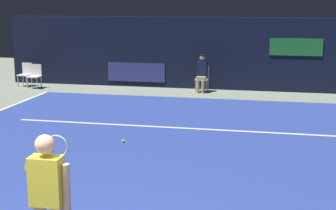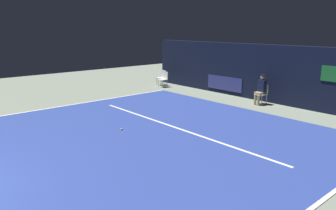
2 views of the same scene
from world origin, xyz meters
TOP-DOWN VIEW (x-y plane):
  - ground_plane at (0.00, 5.16)m, footprint 31.69×31.69m
  - court_surface at (0.00, 5.16)m, footprint 11.05×12.33m
  - line_service at (0.00, 7.32)m, footprint 8.62×0.10m
  - back_wall at (-0.00, 13.28)m, footprint 15.35×0.33m
  - tennis_player at (-0.14, 0.26)m, footprint 0.65×0.93m
  - line_judge_on_chair at (-0.12, 12.53)m, footprint 0.47×0.55m
  - courtside_chair_near at (-6.81, 12.38)m, footprint 0.48×0.46m
  - courtside_chair_far at (-6.26, 12.06)m, footprint 0.44×0.42m
  - tennis_ball at (-0.96, 5.78)m, footprint 0.07×0.07m

SIDE VIEW (x-z plane):
  - ground_plane at x=0.00m, z-range 0.00..0.00m
  - court_surface at x=0.00m, z-range 0.00..0.01m
  - line_service at x=0.00m, z-range 0.01..0.02m
  - tennis_ball at x=-0.96m, z-range 0.01..0.08m
  - courtside_chair_near at x=-6.81m, z-range 0.06..0.94m
  - courtside_chair_far at x=-6.26m, z-range 0.06..0.94m
  - line_judge_on_chair at x=-0.12m, z-range 0.03..1.35m
  - tennis_player at x=-0.14m, z-range 0.12..1.85m
  - back_wall at x=0.00m, z-range 0.00..2.60m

